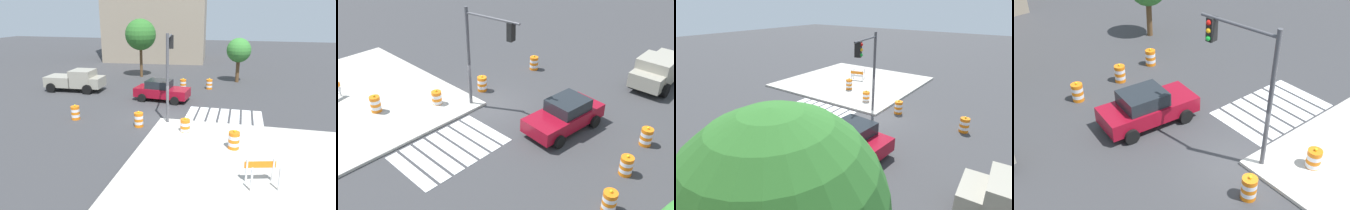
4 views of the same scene
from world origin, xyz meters
TOP-DOWN VIEW (x-y plane):
  - ground_plane at (0.00, 0.00)m, footprint 120.00×120.00m
  - crosswalk_stripes at (4.00, 1.80)m, footprint 5.10×3.20m
  - sports_car at (-1.17, 4.59)m, footprint 4.45×2.43m
  - pickup_truck at (-9.30, 5.76)m, footprint 5.25×2.56m
  - traffic_barrel_near_corner at (-1.03, -1.44)m, footprint 0.56×0.56m
  - traffic_barrel_crosswalk_end at (-5.54, -1.17)m, footprint 0.56×0.56m
  - traffic_barrel_median_near at (1.98, -1.93)m, footprint 0.56×0.56m
  - traffic_barrel_median_far at (2.18, 9.20)m, footprint 0.56×0.56m
  - traffic_barrel_far_curb at (-2.77, 8.25)m, footprint 0.56×0.56m
  - traffic_barrel_lane_center at (-0.17, 8.62)m, footprint 0.56×0.56m
  - traffic_barrel_on_sidewalk at (4.81, -3.60)m, footprint 0.56×0.56m
  - traffic_light_pole at (0.41, 0.52)m, footprint 0.80×3.26m

SIDE VIEW (x-z plane):
  - ground_plane at x=0.00m, z-range 0.00..0.00m
  - crosswalk_stripes at x=4.00m, z-range 0.00..0.02m
  - traffic_barrel_near_corner at x=-1.03m, z-range -0.06..0.96m
  - traffic_barrel_crosswalk_end at x=-5.54m, z-range -0.06..0.96m
  - traffic_barrel_median_near at x=1.98m, z-range -0.06..0.96m
  - traffic_barrel_median_far at x=2.18m, z-range -0.06..0.96m
  - traffic_barrel_far_curb at x=-2.77m, z-range -0.06..0.96m
  - traffic_barrel_lane_center at x=-0.17m, z-range -0.06..0.96m
  - traffic_barrel_on_sidewalk at x=4.81m, z-range 0.09..1.11m
  - sports_car at x=-1.17m, z-range 0.00..1.63m
  - pickup_truck at x=-9.30m, z-range 0.01..1.93m
  - traffic_light_pole at x=0.41m, z-range 1.16..6.66m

